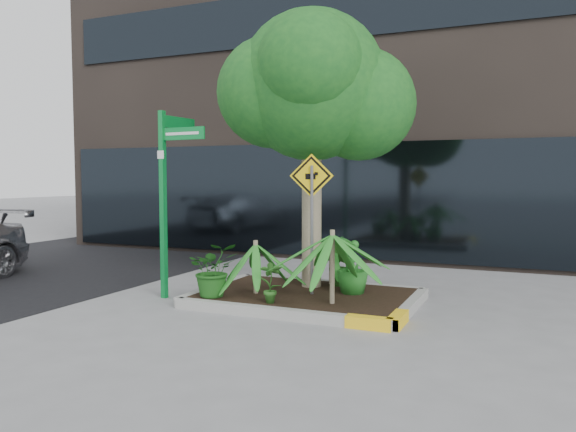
% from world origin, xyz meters
% --- Properties ---
extents(ground, '(80.00, 80.00, 0.00)m').
position_xyz_m(ground, '(0.00, 0.00, 0.00)').
color(ground, gray).
rests_on(ground, ground).
extents(planter, '(3.35, 2.36, 0.15)m').
position_xyz_m(planter, '(0.23, 0.27, 0.10)').
color(planter, '#9E9E99').
rests_on(planter, ground).
extents(tree, '(3.09, 2.74, 4.63)m').
position_xyz_m(tree, '(0.08, 0.84, 3.38)').
color(tree, gray).
rests_on(tree, ground).
extents(palm_front, '(1.17, 1.17, 1.30)m').
position_xyz_m(palm_front, '(0.81, -0.23, 1.13)').
color(palm_front, gray).
rests_on(palm_front, ground).
extents(palm_left, '(0.92, 0.92, 1.02)m').
position_xyz_m(palm_left, '(-0.50, -0.04, 0.91)').
color(palm_left, gray).
rests_on(palm_left, ground).
extents(palm_back, '(0.89, 0.89, 0.99)m').
position_xyz_m(palm_back, '(0.32, 1.13, 0.89)').
color(palm_back, gray).
rests_on(palm_back, ground).
extents(shrub_a, '(1.03, 1.03, 0.81)m').
position_xyz_m(shrub_a, '(-0.96, -0.50, 0.56)').
color(shrub_a, '#1A5017').
rests_on(shrub_a, planter).
extents(shrub_b, '(0.63, 0.63, 0.87)m').
position_xyz_m(shrub_b, '(0.86, 0.55, 0.59)').
color(shrub_b, '#227021').
rests_on(shrub_b, planter).
extents(shrub_c, '(0.41, 0.41, 0.60)m').
position_xyz_m(shrub_c, '(0.00, -0.55, 0.45)').
color(shrub_c, '#275F1D').
rests_on(shrub_c, planter).
extents(shrub_d, '(0.53, 0.53, 0.69)m').
position_xyz_m(shrub_d, '(0.51, 1.01, 0.49)').
color(shrub_d, '#225719').
rests_on(shrub_d, planter).
extents(street_sign_post, '(0.88, 0.89, 2.97)m').
position_xyz_m(street_sign_post, '(-1.94, -0.25, 1.83)').
color(street_sign_post, '#0B8033').
rests_on(street_sign_post, ground).
extents(cattle_sign, '(0.63, 0.23, 2.12)m').
position_xyz_m(cattle_sign, '(0.34, 0.15, 1.59)').
color(cattle_sign, slate).
rests_on(cattle_sign, ground).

